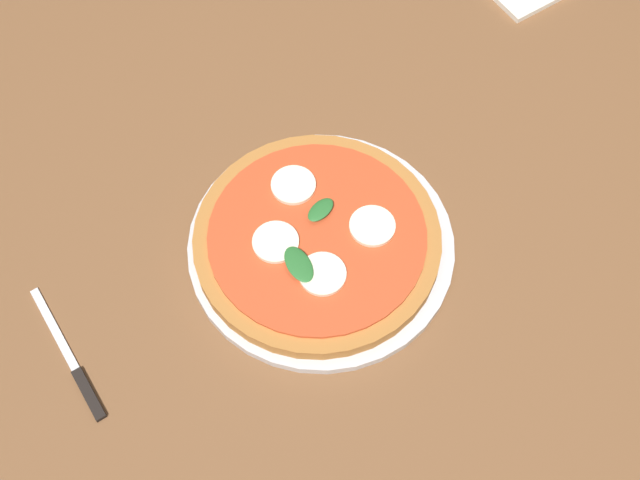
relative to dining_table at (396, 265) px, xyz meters
The scene contains 5 objects.
ground_plane 0.63m from the dining_table, ahead, with size 6.00×6.00×0.00m, color #2D2B28.
dining_table is the anchor object (origin of this frame).
serving_tray 0.14m from the dining_table, ahead, with size 0.30×0.30×0.01m, color silver.
pizza 0.15m from the dining_table, ahead, with size 0.28×0.28×0.03m.
knife 0.40m from the dining_table, 11.70° to the left, with size 0.07×0.17×0.01m.
Camera 1 is at (0.20, 0.41, 1.50)m, focal length 43.70 mm.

